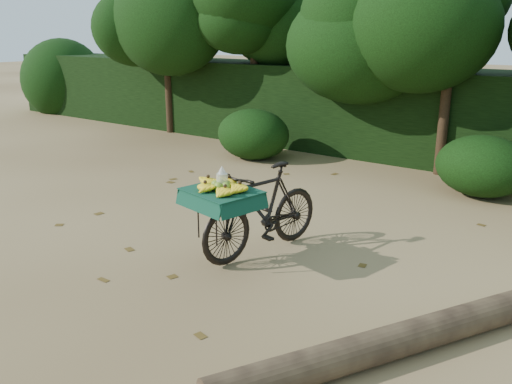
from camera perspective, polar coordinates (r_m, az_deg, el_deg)
The scene contains 7 objects.
ground at distance 6.22m, azimuth -2.00°, elevation -7.48°, with size 80.00×80.00×0.00m, color tan.
vendor_bicycle at distance 6.31m, azimuth 0.50°, elevation -1.79°, with size 0.98×1.89×1.07m.
fallen_log at distance 4.83m, azimuth 17.05°, elevation -14.03°, with size 0.28×0.28×3.85m, color brown.
hedge_backdrop at distance 11.42m, azimuth 18.24°, elevation 7.59°, with size 26.00×1.80×1.80m, color black.
tree_row at distance 10.79m, azimuth 14.02°, elevation 13.33°, with size 14.50×2.00×4.00m, color black, non-canonical shape.
bush_clumps at distance 9.48m, azimuth 16.90°, elevation 3.20°, with size 8.80×1.70×0.90m, color black, non-canonical shape.
leaf_litter at distance 6.70m, azimuth 1.49°, elevation -5.61°, with size 7.00×7.30×0.01m, color #543D16, non-canonical shape.
Camera 1 is at (3.56, -4.42, 2.55)m, focal length 38.00 mm.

